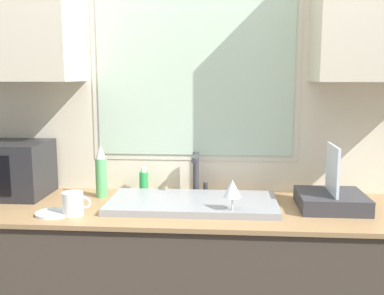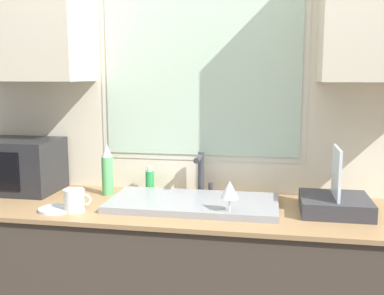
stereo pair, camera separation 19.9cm
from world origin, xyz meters
name	(u,v)px [view 1 (the left image)]	position (x,y,z in m)	size (l,w,h in m)	color
wall_back	(195,100)	(0.00, 0.59, 1.40)	(6.00, 0.38, 2.60)	beige
sink_basin	(193,203)	(0.01, 0.30, 0.94)	(0.77, 0.39, 0.03)	gray
faucet	(197,170)	(0.02, 0.50, 1.06)	(0.08, 0.17, 0.21)	#333338
microwave	(3,169)	(-0.95, 0.42, 1.06)	(0.44, 0.31, 0.27)	#232326
dish_rack	(331,198)	(0.64, 0.32, 0.98)	(0.30, 0.29, 0.29)	#333338
spray_bottle	(101,172)	(-0.45, 0.43, 1.05)	(0.06, 0.06, 0.26)	#59B266
soap_bottle	(144,182)	(-0.26, 0.52, 0.99)	(0.04, 0.04, 0.14)	#268C3F
mug_near_sink	(73,204)	(-0.49, 0.13, 0.98)	(0.13, 0.09, 0.10)	white
wine_glass	(232,190)	(0.19, 0.16, 1.05)	(0.08, 0.08, 0.16)	silver
small_plate	(53,213)	(-0.58, 0.12, 0.93)	(0.15, 0.15, 0.01)	silver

